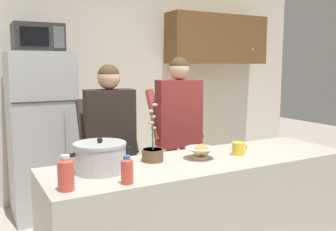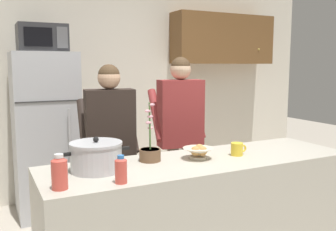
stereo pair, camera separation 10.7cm
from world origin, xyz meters
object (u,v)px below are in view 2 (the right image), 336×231
at_px(bread_bowl, 198,152).
at_px(potted_orchid, 150,152).
at_px(refrigerator, 46,134).
at_px(person_by_sink, 180,122).
at_px(person_near_pot, 110,137).
at_px(bottle_mid_counter, 121,169).
at_px(cooking_pot, 96,156).
at_px(bottle_near_edge, 59,172).
at_px(microwave, 42,38).
at_px(coffee_mug, 237,149).

xyz_separation_m(bread_bowl, potted_orchid, (-0.33, 0.10, 0.01)).
relative_size(refrigerator, person_by_sink, 1.03).
relative_size(person_near_pot, bottle_mid_counter, 9.82).
bearing_deg(cooking_pot, bottle_near_edge, -137.21).
height_order(microwave, coffee_mug, microwave).
relative_size(person_near_pot, potted_orchid, 3.87).
bearing_deg(bottle_near_edge, microwave, 83.54).
bearing_deg(coffee_mug, bottle_mid_counter, -166.61).
bearing_deg(bread_bowl, person_near_pot, 119.59).
relative_size(refrigerator, bottle_mid_counter, 10.58).
distance_m(microwave, person_near_pot, 1.42).
xyz_separation_m(coffee_mug, bottle_mid_counter, (-0.99, -0.24, 0.03)).
height_order(refrigerator, coffee_mug, refrigerator).
bearing_deg(potted_orchid, cooking_pot, -169.82).
bearing_deg(coffee_mug, cooking_pot, 176.37).
bearing_deg(bottle_near_edge, person_by_sink, 39.69).
xyz_separation_m(microwave, coffee_mug, (1.10, -1.84, -0.89)).
height_order(microwave, bottle_mid_counter, microwave).
height_order(person_by_sink, bottle_mid_counter, person_by_sink).
bearing_deg(microwave, cooking_pot, -88.55).
relative_size(coffee_mug, bread_bowl, 0.59).
bearing_deg(potted_orchid, person_near_pot, 97.58).
xyz_separation_m(person_near_pot, person_by_sink, (0.75, 0.15, 0.05)).
xyz_separation_m(microwave, person_near_pot, (0.36, -1.06, -0.87)).
distance_m(refrigerator, coffee_mug, 2.16).
distance_m(bottle_mid_counter, potted_orchid, 0.51).
height_order(cooking_pot, potted_orchid, potted_orchid).
distance_m(microwave, person_by_sink, 1.66).
bearing_deg(person_by_sink, bottle_near_edge, -140.31).
bearing_deg(bread_bowl, person_by_sink, 69.56).
bearing_deg(bread_bowl, refrigerator, 113.27).
relative_size(bread_bowl, bottle_mid_counter, 1.37).
distance_m(refrigerator, bread_bowl, 1.98).
bearing_deg(person_by_sink, refrigerator, 140.03).
bearing_deg(coffee_mug, bread_bowl, 172.74).
xyz_separation_m(bread_bowl, bottle_near_edge, (-1.01, -0.23, 0.04)).
relative_size(bread_bowl, bottle_near_edge, 1.15).
distance_m(person_by_sink, bread_bowl, 0.95).
xyz_separation_m(person_near_pot, bottle_mid_counter, (-0.26, -1.02, 0.01)).
distance_m(cooking_pot, bread_bowl, 0.74).
relative_size(refrigerator, bread_bowl, 7.73).
bearing_deg(bread_bowl, potted_orchid, 163.51).
bearing_deg(person_by_sink, bread_bowl, -110.44).
bearing_deg(cooking_pot, person_near_pot, 65.97).
height_order(person_by_sink, potted_orchid, person_by_sink).
height_order(cooking_pot, coffee_mug, cooking_pot).
bearing_deg(refrigerator, coffee_mug, -59.49).
distance_m(bottle_near_edge, potted_orchid, 0.75).
relative_size(microwave, cooking_pot, 1.09).
distance_m(microwave, cooking_pot, 1.96).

